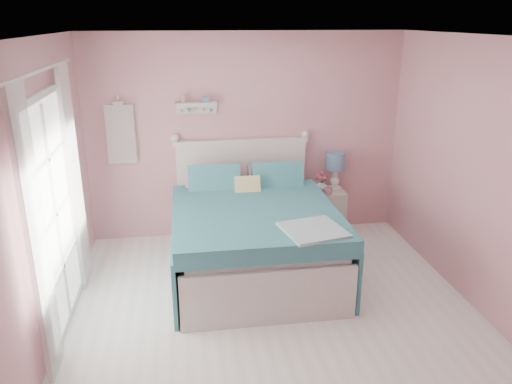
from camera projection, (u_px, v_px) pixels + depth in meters
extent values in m
plane|color=white|center=(278.00, 326.00, 4.70)|extent=(4.50, 4.50, 0.00)
plane|color=#D38589|center=(246.00, 137.00, 6.37)|extent=(4.00, 0.00, 4.00)
plane|color=#D38589|center=(379.00, 368.00, 2.17)|extent=(4.00, 0.00, 4.00)
plane|color=#D38589|center=(35.00, 208.00, 3.99)|extent=(0.00, 4.50, 4.50)
plane|color=#D38589|center=(495.00, 185.00, 4.55)|extent=(0.00, 4.50, 4.50)
plane|color=white|center=(283.00, 37.00, 3.84)|extent=(4.50, 4.50, 0.00)
cube|color=silver|center=(253.00, 252.00, 5.65)|extent=(1.63, 2.15, 0.47)
cube|color=silver|center=(253.00, 226.00, 5.54)|extent=(1.57, 2.09, 0.16)
cube|color=silver|center=(242.00, 190.00, 6.53)|extent=(1.66, 0.07, 1.23)
cube|color=silver|center=(241.00, 142.00, 6.32)|extent=(1.72, 0.09, 0.06)
cube|color=silver|center=(270.00, 298.00, 4.63)|extent=(1.66, 0.06, 0.56)
cube|color=teal|center=(255.00, 217.00, 5.35)|extent=(1.75, 1.89, 0.18)
cube|color=pink|center=(213.00, 183.00, 6.11)|extent=(0.68, 0.28, 0.43)
cube|color=pink|center=(275.00, 180.00, 6.22)|extent=(0.68, 0.28, 0.43)
cube|color=#CCBC59|center=(248.00, 189.00, 5.90)|extent=(0.30, 0.22, 0.31)
cube|color=beige|center=(327.00, 212.00, 6.64)|extent=(0.42, 0.39, 0.60)
cube|color=silver|center=(332.00, 205.00, 6.41)|extent=(0.36, 0.02, 0.16)
sphere|color=white|center=(332.00, 205.00, 6.39)|extent=(0.03, 0.03, 0.03)
cylinder|color=white|center=(334.00, 188.00, 6.59)|extent=(0.16, 0.16, 0.02)
cylinder|color=white|center=(335.00, 178.00, 6.55)|extent=(0.08, 0.08, 0.27)
cylinder|color=#6383A5|center=(336.00, 161.00, 6.47)|extent=(0.25, 0.25, 0.23)
imported|color=silver|center=(321.00, 185.00, 6.48)|extent=(0.21, 0.21, 0.17)
imported|color=#BD7F93|center=(328.00, 191.00, 6.39)|extent=(0.13, 0.13, 0.09)
sphere|color=#C04167|center=(322.00, 174.00, 6.43)|extent=(0.06, 0.06, 0.06)
sphere|color=#C04167|center=(324.00, 176.00, 6.47)|extent=(0.06, 0.06, 0.06)
sphere|color=#C04167|center=(318.00, 176.00, 6.44)|extent=(0.06, 0.06, 0.06)
sphere|color=#C04167|center=(324.00, 179.00, 6.42)|extent=(0.06, 0.06, 0.06)
sphere|color=#C04167|center=(320.00, 178.00, 6.42)|extent=(0.06, 0.06, 0.06)
cube|color=silver|center=(196.00, 104.00, 6.06)|extent=(0.50, 0.14, 0.04)
cube|color=silver|center=(196.00, 109.00, 6.14)|extent=(0.50, 0.03, 0.12)
cylinder|color=#D18C99|center=(183.00, 99.00, 6.02)|extent=(0.06, 0.06, 0.10)
cube|color=#6383A5|center=(206.00, 100.00, 6.06)|extent=(0.08, 0.06, 0.07)
cube|color=white|center=(121.00, 135.00, 6.06)|extent=(0.34, 0.03, 0.72)
cube|color=silver|center=(37.00, 97.00, 4.10)|extent=(0.04, 1.32, 0.06)
cube|color=silver|center=(69.00, 316.00, 4.79)|extent=(0.04, 1.32, 0.06)
cube|color=silver|center=(36.00, 249.00, 3.87)|extent=(0.04, 0.06, 2.10)
cube|color=silver|center=(69.00, 195.00, 5.04)|extent=(0.04, 0.06, 2.10)
cube|color=white|center=(54.00, 215.00, 4.44)|extent=(0.02, 1.20, 2.04)
cube|color=white|center=(37.00, 239.00, 3.72)|extent=(0.04, 0.40, 2.32)
cube|color=white|center=(75.00, 179.00, 5.11)|extent=(0.04, 0.40, 2.32)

